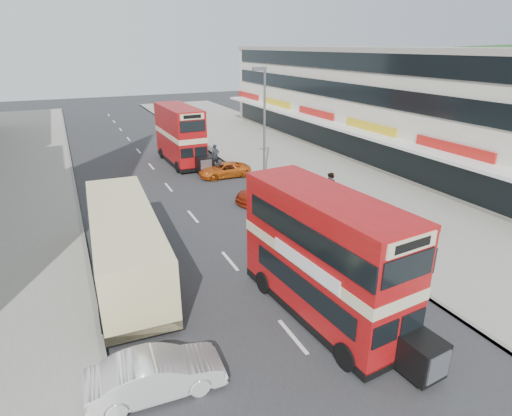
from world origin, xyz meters
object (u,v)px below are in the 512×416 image
bus_main (324,257)px  car_right_b (224,170)px  street_lamp (263,118)px  bus_second (180,135)px  coach (125,241)px  car_right_a (268,191)px  pedestrian_near (330,188)px  car_left_front (156,374)px  cyclist (216,162)px

bus_main → car_right_b: size_ratio=2.15×
street_lamp → bus_second: size_ratio=0.96×
coach → car_right_a: 11.32m
car_right_b → pedestrian_near: 9.29m
bus_second → car_right_a: (2.62, -11.46, -1.79)m
car_right_b → car_left_front: bearing=-23.7°
cyclist → car_left_front: bearing=-114.3°
bus_main → car_right_a: bus_main is taller
coach → car_left_front: 7.45m
car_right_b → pedestrian_near: pedestrian_near is taller
street_lamp → car_left_front: 20.45m
street_lamp → bus_main: bearing=-107.8°
car_left_front → pedestrian_near: 17.05m
car_right_a → cyclist: size_ratio=2.06×
cyclist → pedestrian_near: bearing=-69.4°
pedestrian_near → bus_second: bearing=-107.0°
pedestrian_near → car_left_front: bearing=-0.5°
car_left_front → car_right_b: bearing=-23.1°
coach → car_left_front: size_ratio=2.64×
street_lamp → coach: street_lamp is taller
pedestrian_near → bus_main: bearing=14.9°
bus_main → car_left_front: (-6.43, -1.24, -1.79)m
cyclist → coach: bearing=-123.8°
bus_main → car_right_a: bearing=-112.0°
car_right_b → street_lamp: bearing=38.7°
car_left_front → car_right_b: size_ratio=0.99×
bus_main → car_left_front: size_ratio=2.16×
car_left_front → car_right_a: 16.49m
car_right_a → bus_main: bearing=-22.0°
bus_main → bus_second: size_ratio=1.00×
coach → car_right_a: coach is taller
street_lamp → car_left_front: size_ratio=2.08×
bus_main → coach: (-6.11, 6.14, -0.83)m
bus_main → car_left_front: bearing=6.0°
car_right_a → car_left_front: bearing=-42.5°
bus_second → car_right_a: bus_second is taller
street_lamp → pedestrian_near: street_lamp is taller
coach → car_right_b: size_ratio=2.63×
cyclist → bus_main: bearing=-98.7°
bus_main → coach: 8.70m
bus_main → street_lamp: bearing=-112.8°
street_lamp → pedestrian_near: bearing=-72.0°
car_right_a → car_right_b: car_right_a is taller
street_lamp → bus_main: street_lamp is taller
bus_main → cyclist: 20.00m
bus_main → pedestrian_near: (6.77, 9.54, -1.28)m
street_lamp → car_right_b: bearing=126.5°
street_lamp → pedestrian_near: 7.04m
coach → bus_second: bearing=69.9°
bus_main → car_right_b: (2.90, 17.97, -1.88)m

